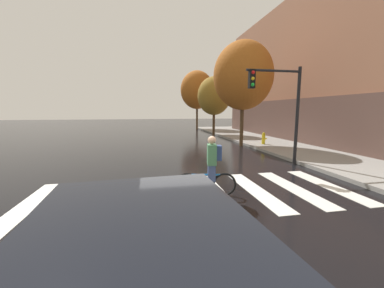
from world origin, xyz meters
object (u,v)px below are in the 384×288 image
(cyclist, at_px, (210,167))
(street_tree_near, at_px, (243,76))
(traffic_light_near, at_px, (281,99))
(fire_hydrant, at_px, (264,138))
(street_tree_mid, at_px, (214,96))
(street_tree_far, at_px, (197,90))

(cyclist, distance_m, street_tree_near, 10.43)
(traffic_light_near, bearing_deg, street_tree_near, 83.66)
(fire_hydrant, relative_size, street_tree_mid, 0.14)
(traffic_light_near, height_order, street_tree_far, street_tree_far)
(fire_hydrant, xyz_separation_m, street_tree_mid, (-1.38, 7.22, 3.18))
(traffic_light_near, xyz_separation_m, street_tree_near, (0.62, 5.56, 1.73))
(traffic_light_near, bearing_deg, cyclist, -141.58)
(street_tree_far, bearing_deg, cyclist, -101.11)
(traffic_light_near, relative_size, street_tree_near, 0.62)
(traffic_light_near, distance_m, street_tree_far, 19.83)
(cyclist, relative_size, traffic_light_near, 0.40)
(traffic_light_near, bearing_deg, street_tree_far, 88.26)
(street_tree_far, bearing_deg, street_tree_mid, -89.47)
(traffic_light_near, height_order, street_tree_mid, street_tree_mid)
(street_tree_mid, bearing_deg, fire_hydrant, -79.19)
(traffic_light_near, xyz_separation_m, fire_hydrant, (2.04, 5.19, -2.33))
(traffic_light_near, height_order, street_tree_near, street_tree_near)
(cyclist, bearing_deg, street_tree_far, 78.89)
(fire_hydrant, height_order, street_tree_near, street_tree_near)
(street_tree_mid, height_order, street_tree_far, street_tree_far)
(street_tree_far, bearing_deg, street_tree_near, -89.92)
(cyclist, height_order, fire_hydrant, cyclist)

